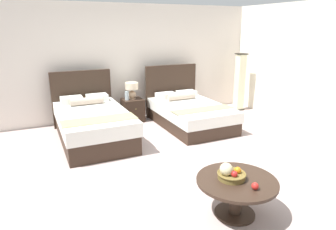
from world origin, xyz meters
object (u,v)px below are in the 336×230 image
object	(u,v)px
vase	(127,96)
fruit_bowl	(230,173)
table_lamp	(132,89)
loose_apple	(255,186)
nightstand	(133,110)
coffee_table	(236,188)
bed_near_window	(92,123)
floor_lamp_corner	(240,82)
bed_near_corner	(189,113)

from	to	relation	value
vase	fruit_bowl	bearing A→B (deg)	-89.54
table_lamp	loose_apple	distance (m)	4.26
table_lamp	vase	xyz separation A→B (m)	(-0.14, -0.06, -0.14)
nightstand	loose_apple	xyz separation A→B (m)	(-0.00, -4.23, 0.23)
coffee_table	fruit_bowl	size ratio (longest dim) A/B	2.81
vase	coffee_table	distance (m)	3.95
bed_near_window	vase	world-z (taller)	bed_near_window
loose_apple	floor_lamp_corner	bearing A→B (deg)	54.76
vase	fruit_bowl	size ratio (longest dim) A/B	0.61
loose_apple	bed_near_window	bearing A→B (deg)	107.58
vase	loose_apple	xyz separation A→B (m)	(0.13, -4.19, -0.13)
bed_near_corner	floor_lamp_corner	distance (m)	1.94
vase	coffee_table	bearing A→B (deg)	-88.68
bed_near_corner	vase	world-z (taller)	bed_near_corner
loose_apple	vase	bearing A→B (deg)	91.83
nightstand	table_lamp	world-z (taller)	table_lamp
bed_near_corner	loose_apple	world-z (taller)	bed_near_corner
fruit_bowl	bed_near_window	bearing A→B (deg)	107.47
coffee_table	floor_lamp_corner	distance (m)	4.75
fruit_bowl	floor_lamp_corner	distance (m)	4.73
vase	fruit_bowl	world-z (taller)	vase
vase	floor_lamp_corner	world-z (taller)	floor_lamp_corner
table_lamp	loose_apple	size ratio (longest dim) A/B	4.89
fruit_bowl	loose_apple	xyz separation A→B (m)	(0.10, -0.30, -0.03)
vase	floor_lamp_corner	distance (m)	2.97
floor_lamp_corner	coffee_table	bearing A→B (deg)	-127.43
table_lamp	loose_apple	xyz separation A→B (m)	(-0.00, -4.25, -0.27)
coffee_table	floor_lamp_corner	bearing A→B (deg)	52.57
nightstand	vase	size ratio (longest dim) A/B	2.59
floor_lamp_corner	table_lamp	bearing A→B (deg)	175.06
fruit_bowl	bed_near_corner	bearing A→B (deg)	69.82
coffee_table	floor_lamp_corner	world-z (taller)	floor_lamp_corner
nightstand	floor_lamp_corner	size ratio (longest dim) A/B	0.35
bed_near_corner	loose_apple	xyz separation A→B (m)	(-1.04, -3.41, 0.20)
coffee_table	floor_lamp_corner	size ratio (longest dim) A/B	0.63
loose_apple	nightstand	bearing A→B (deg)	89.95
bed_near_window	vase	distance (m)	1.27
fruit_bowl	floor_lamp_corner	world-z (taller)	floor_lamp_corner
bed_near_corner	fruit_bowl	size ratio (longest dim) A/B	6.27
bed_near_window	vase	size ratio (longest dim) A/B	10.84
floor_lamp_corner	bed_near_corner	bearing A→B (deg)	-161.55
vase	coffee_table	xyz separation A→B (m)	(0.09, -3.94, -0.28)
bed_near_corner	loose_apple	bearing A→B (deg)	-106.96
bed_near_corner	coffee_table	size ratio (longest dim) A/B	2.23
bed_near_window	table_lamp	size ratio (longest dim) A/B	5.69
bed_near_window	loose_apple	xyz separation A→B (m)	(1.08, -3.40, 0.16)
bed_near_corner	coffee_table	distance (m)	3.34
table_lamp	bed_near_corner	bearing A→B (deg)	-39.08
bed_near_window	table_lamp	distance (m)	1.44
nightstand	loose_apple	size ratio (longest dim) A/B	6.63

